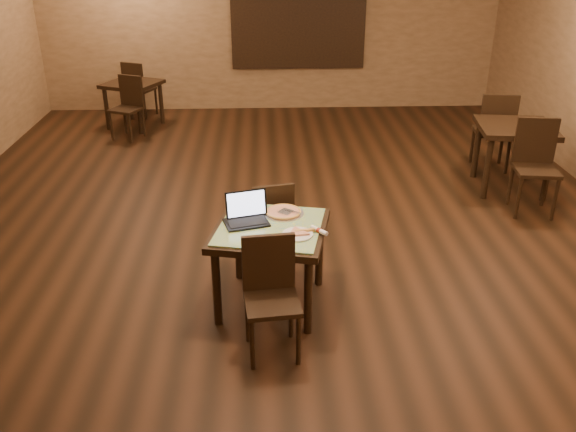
{
  "coord_description": "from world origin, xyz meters",
  "views": [
    {
      "loc": [
        -0.14,
        -6.01,
        3.04
      ],
      "look_at": [
        0.05,
        -1.43,
        0.85
      ],
      "focal_mm": 38.0,
      "sensor_mm": 36.0,
      "label": 1
    }
  ],
  "objects_px": {
    "pizza_pan": "(283,213)",
    "other_table_b": "(133,90)",
    "laptop": "(246,214)",
    "other_table_a_chair_near": "(535,160)",
    "other_table_a_chair_far": "(495,128)",
    "tiled_table": "(270,237)",
    "other_table_b_chair_near": "(129,103)",
    "other_table_a": "(515,136)",
    "other_table_b_chair_far": "(137,86)",
    "chair_main_far": "(271,220)",
    "chair_main_near": "(271,289)"
  },
  "relations": [
    {
      "from": "other_table_a_chair_far",
      "to": "other_table_b_chair_far",
      "type": "distance_m",
      "value": 5.96
    },
    {
      "from": "tiled_table",
      "to": "other_table_b_chair_near",
      "type": "relative_size",
      "value": 1.14
    },
    {
      "from": "other_table_a_chair_near",
      "to": "chair_main_near",
      "type": "bearing_deg",
      "value": -133.06
    },
    {
      "from": "other_table_b_chair_far",
      "to": "other_table_a_chair_far",
      "type": "bearing_deg",
      "value": 176.21
    },
    {
      "from": "tiled_table",
      "to": "other_table_a",
      "type": "relative_size",
      "value": 1.09
    },
    {
      "from": "pizza_pan",
      "to": "other_table_b_chair_far",
      "type": "bearing_deg",
      "value": 112.13
    },
    {
      "from": "pizza_pan",
      "to": "other_table_b_chair_near",
      "type": "relative_size",
      "value": 0.38
    },
    {
      "from": "other_table_a_chair_near",
      "to": "other_table_b_chair_far",
      "type": "xyz_separation_m",
      "value": [
        -5.27,
        4.08,
        -0.07
      ]
    },
    {
      "from": "pizza_pan",
      "to": "other_table_b",
      "type": "relative_size",
      "value": 0.34
    },
    {
      "from": "other_table_a_chair_far",
      "to": "other_table_b_chair_far",
      "type": "relative_size",
      "value": 1.13
    },
    {
      "from": "other_table_b_chair_near",
      "to": "laptop",
      "type": "bearing_deg",
      "value": -43.21
    },
    {
      "from": "other_table_b_chair_near",
      "to": "chair_main_far",
      "type": "bearing_deg",
      "value": -38.39
    },
    {
      "from": "other_table_b_chair_far",
      "to": "other_table_b_chair_near",
      "type": "bearing_deg",
      "value": 118.02
    },
    {
      "from": "chair_main_near",
      "to": "other_table_a",
      "type": "xyz_separation_m",
      "value": [
        3.07,
        3.12,
        0.16
      ]
    },
    {
      "from": "other_table_a_chair_near",
      "to": "other_table_a_chair_far",
      "type": "relative_size",
      "value": 1.0
    },
    {
      "from": "chair_main_near",
      "to": "other_table_a_chair_far",
      "type": "bearing_deg",
      "value": 44.24
    },
    {
      "from": "other_table_b",
      "to": "chair_main_near",
      "type": "bearing_deg",
      "value": -45.73
    },
    {
      "from": "pizza_pan",
      "to": "other_table_a_chair_far",
      "type": "distance_m",
      "value": 4.11
    },
    {
      "from": "pizza_pan",
      "to": "other_table_b",
      "type": "height_order",
      "value": "pizza_pan"
    },
    {
      "from": "other_table_a_chair_far",
      "to": "other_table_b_chair_far",
      "type": "xyz_separation_m",
      "value": [
        -5.25,
        2.82,
        -0.07
      ]
    },
    {
      "from": "tiled_table",
      "to": "other_table_a_chair_near",
      "type": "relative_size",
      "value": 1.01
    },
    {
      "from": "chair_main_far",
      "to": "other_table_a_chair_far",
      "type": "height_order",
      "value": "other_table_a_chair_far"
    },
    {
      "from": "other_table_a_chair_near",
      "to": "pizza_pan",
      "type": "bearing_deg",
      "value": -143.06
    },
    {
      "from": "other_table_b",
      "to": "tiled_table",
      "type": "bearing_deg",
      "value": -43.58
    },
    {
      "from": "chair_main_near",
      "to": "tiled_table",
      "type": "bearing_deg",
      "value": 82.53
    },
    {
      "from": "chair_main_near",
      "to": "laptop",
      "type": "bearing_deg",
      "value": 98.13
    },
    {
      "from": "other_table_b",
      "to": "other_table_a",
      "type": "bearing_deg",
      "value": -4.42
    },
    {
      "from": "chair_main_near",
      "to": "other_table_a_chair_near",
      "type": "xyz_separation_m",
      "value": [
        3.08,
        2.49,
        0.08
      ]
    },
    {
      "from": "chair_main_near",
      "to": "other_table_b_chair_near",
      "type": "bearing_deg",
      "value": 104.74
    },
    {
      "from": "tiled_table",
      "to": "other_table_b_chair_far",
      "type": "xyz_separation_m",
      "value": [
        -2.2,
        5.95,
        -0.12
      ]
    },
    {
      "from": "chair_main_far",
      "to": "other_table_b_chair_near",
      "type": "height_order",
      "value": "other_table_b_chair_near"
    },
    {
      "from": "pizza_pan",
      "to": "other_table_b_chair_far",
      "type": "relative_size",
      "value": 0.38
    },
    {
      "from": "laptop",
      "to": "other_table_a_chair_near",
      "type": "bearing_deg",
      "value": 12.61
    },
    {
      "from": "laptop",
      "to": "other_table_a",
      "type": "relative_size",
      "value": 0.41
    },
    {
      "from": "chair_main_near",
      "to": "laptop",
      "type": "height_order",
      "value": "laptop"
    },
    {
      "from": "other_table_a_chair_far",
      "to": "other_table_b",
      "type": "bearing_deg",
      "value": -15.44
    },
    {
      "from": "other_table_a",
      "to": "other_table_b",
      "type": "height_order",
      "value": "other_table_a"
    },
    {
      "from": "other_table_b",
      "to": "pizza_pan",
      "type": "bearing_deg",
      "value": -41.54
    },
    {
      "from": "laptop",
      "to": "other_table_b_chair_far",
      "type": "relative_size",
      "value": 0.43
    },
    {
      "from": "chair_main_far",
      "to": "other_table_b_chair_far",
      "type": "relative_size",
      "value": 0.95
    },
    {
      "from": "pizza_pan",
      "to": "other_table_b_chair_near",
      "type": "bearing_deg",
      "value": 116.19
    },
    {
      "from": "tiled_table",
      "to": "other_table_b_chair_near",
      "type": "height_order",
      "value": "other_table_b_chair_near"
    },
    {
      "from": "chair_main_far",
      "to": "pizza_pan",
      "type": "bearing_deg",
      "value": 92.54
    },
    {
      "from": "chair_main_far",
      "to": "laptop",
      "type": "distance_m",
      "value": 0.64
    },
    {
      "from": "pizza_pan",
      "to": "other_table_a",
      "type": "xyz_separation_m",
      "value": [
        2.94,
        2.26,
        -0.07
      ]
    },
    {
      "from": "pizza_pan",
      "to": "other_table_b_chair_far",
      "type": "distance_m",
      "value": 6.17
    },
    {
      "from": "laptop",
      "to": "chair_main_near",
      "type": "bearing_deg",
      "value": -91.03
    },
    {
      "from": "other_table_a_chair_far",
      "to": "other_table_a_chair_near",
      "type": "bearing_deg",
      "value": 99.17
    },
    {
      "from": "other_table_b",
      "to": "laptop",
      "type": "bearing_deg",
      "value": -45.06
    },
    {
      "from": "chair_main_far",
      "to": "laptop",
      "type": "bearing_deg",
      "value": 54.6
    }
  ]
}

